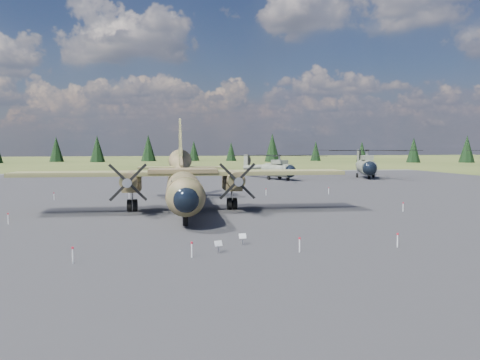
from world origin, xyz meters
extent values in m
plane|color=#5F652D|center=(0.00, 0.00, 0.00)|extent=(500.00, 500.00, 0.00)
cube|color=#56555A|center=(0.00, 10.00, 0.00)|extent=(120.00, 120.00, 0.04)
cylinder|color=#3C3D21|center=(-2.95, 3.87, 2.33)|extent=(4.01, 18.35, 2.83)
sphere|color=#3C3D21|center=(-3.54, -5.21, 2.33)|extent=(2.95, 2.95, 2.77)
sphere|color=black|center=(-3.58, -5.76, 2.28)|extent=(2.17, 2.17, 2.04)
cube|color=black|center=(-3.44, -3.59, 3.08)|extent=(2.12, 1.75, 0.56)
cone|color=#3C3D21|center=(-2.18, 15.78, 3.39)|extent=(3.22, 7.12, 4.26)
cube|color=#A3A5A9|center=(-2.89, 4.88, 1.16)|extent=(2.31, 6.18, 0.51)
cube|color=#3D4122|center=(-2.92, 4.38, 3.49)|extent=(29.49, 5.33, 0.35)
cube|color=#3C3D21|center=(-2.92, 4.38, 3.71)|extent=(6.29, 4.03, 0.35)
cylinder|color=#3C3D21|center=(-7.48, 4.37, 2.93)|extent=(1.85, 5.35, 1.52)
cube|color=#3C3D21|center=(-7.43, 5.18, 2.27)|extent=(1.74, 3.53, 0.81)
cone|color=gray|center=(-7.69, 1.09, 2.93)|extent=(0.83, 0.96, 0.77)
cylinder|color=black|center=(-7.43, 5.18, 0.56)|extent=(0.96, 1.17, 1.11)
cylinder|color=#3C3D21|center=(1.60, 3.78, 2.93)|extent=(1.85, 5.35, 1.52)
cube|color=#3C3D21|center=(1.66, 4.59, 2.27)|extent=(1.74, 3.53, 0.81)
cone|color=gray|center=(1.39, 0.50, 2.93)|extent=(0.83, 0.96, 0.77)
cylinder|color=black|center=(1.66, 4.59, 0.56)|extent=(0.96, 1.17, 1.11)
cube|color=#3C3D21|center=(-2.43, 11.95, 3.99)|extent=(0.78, 7.64, 1.70)
cube|color=#3D4122|center=(-2.14, 16.29, 3.44)|extent=(9.83, 2.85, 0.22)
cylinder|color=gray|center=(-3.46, -4.00, 1.29)|extent=(0.15, 0.15, 0.91)
cylinder|color=black|center=(-3.46, -4.00, 0.56)|extent=(0.41, 0.97, 0.95)
cylinder|color=slate|center=(16.91, 40.92, 1.70)|extent=(4.53, 7.01, 2.30)
sphere|color=black|center=(18.10, 37.82, 1.66)|extent=(2.74, 2.74, 2.12)
sphere|color=slate|center=(15.72, 44.01, 1.70)|extent=(2.74, 2.74, 2.12)
cube|color=slate|center=(17.04, 40.57, 3.18)|extent=(2.52, 3.31, 0.69)
cylinder|color=gray|center=(17.04, 40.57, 3.87)|extent=(0.43, 0.43, 0.92)
cylinder|color=slate|center=(14.48, 47.23, 2.03)|extent=(3.54, 7.62, 1.32)
cube|color=slate|center=(13.25, 50.46, 3.18)|extent=(0.65, 1.28, 2.21)
cylinder|color=black|center=(13.55, 50.57, 3.18)|extent=(0.91, 2.25, 2.39)
cylinder|color=black|center=(17.90, 38.34, 0.37)|extent=(0.47, 0.68, 0.63)
cylinder|color=black|center=(15.35, 41.50, 0.37)|extent=(0.52, 0.79, 0.74)
cylinder|color=gray|center=(15.35, 41.50, 0.85)|extent=(0.17, 0.17, 1.34)
cylinder|color=black|center=(17.68, 42.39, 0.37)|extent=(0.52, 0.79, 0.74)
cylinder|color=gray|center=(17.68, 42.39, 0.85)|extent=(0.17, 0.17, 1.34)
cylinder|color=slate|center=(34.17, 41.80, 2.05)|extent=(5.22, 8.45, 2.77)
sphere|color=black|center=(32.87, 38.02, 2.00)|extent=(3.24, 3.24, 2.55)
sphere|color=slate|center=(35.47, 45.57, 2.05)|extent=(3.24, 3.24, 2.55)
cube|color=slate|center=(34.03, 41.38, 3.83)|extent=(2.94, 3.97, 0.83)
cylinder|color=gray|center=(34.03, 41.38, 4.66)|extent=(0.51, 0.51, 1.11)
cylinder|color=slate|center=(36.82, 49.51, 2.44)|extent=(3.96, 9.25, 1.59)
cube|color=slate|center=(38.18, 53.44, 3.83)|extent=(0.74, 1.55, 2.66)
cylinder|color=black|center=(38.54, 53.31, 3.83)|extent=(1.00, 2.75, 2.88)
cylinder|color=black|center=(33.09, 38.65, 0.44)|extent=(0.54, 0.81, 0.75)
cylinder|color=black|center=(33.19, 43.54, 0.44)|extent=(0.60, 0.95, 0.89)
cylinder|color=gray|center=(33.19, 43.54, 1.03)|extent=(0.20, 0.20, 1.61)
cylinder|color=black|center=(36.02, 42.57, 0.44)|extent=(0.60, 0.95, 0.89)
cylinder|color=gray|center=(36.02, 42.57, 1.03)|extent=(0.20, 0.20, 1.61)
cube|color=gray|center=(-2.45, -12.66, 0.27)|extent=(0.10, 0.10, 0.55)
cube|color=silver|center=(-2.45, -12.71, 0.54)|extent=(0.47, 0.32, 0.31)
cube|color=gray|center=(-0.69, -10.85, 0.27)|extent=(0.08, 0.08, 0.54)
cube|color=silver|center=(-0.69, -10.90, 0.53)|extent=(0.45, 0.22, 0.31)
cylinder|color=silver|center=(-10.00, -13.50, 0.40)|extent=(0.07, 0.07, 0.80)
cylinder|color=red|center=(-10.00, -13.50, 0.80)|extent=(0.12, 0.12, 0.10)
cylinder|color=silver|center=(-4.00, -13.50, 0.40)|extent=(0.07, 0.07, 0.80)
cylinder|color=red|center=(-4.00, -13.50, 0.80)|extent=(0.12, 0.12, 0.10)
cylinder|color=silver|center=(2.00, -13.50, 0.40)|extent=(0.07, 0.07, 0.80)
cylinder|color=red|center=(2.00, -13.50, 0.80)|extent=(0.12, 0.12, 0.10)
cylinder|color=silver|center=(8.00, -13.50, 0.40)|extent=(0.07, 0.07, 0.80)
cylinder|color=red|center=(8.00, -13.50, 0.80)|extent=(0.12, 0.12, 0.10)
cylinder|color=silver|center=(-16.00, 16.00, 0.40)|extent=(0.07, 0.07, 0.80)
cylinder|color=red|center=(-16.00, 16.00, 0.80)|extent=(0.12, 0.12, 0.10)
cylinder|color=silver|center=(-8.00, 16.00, 0.40)|extent=(0.07, 0.07, 0.80)
cylinder|color=red|center=(-8.00, 16.00, 0.80)|extent=(0.12, 0.12, 0.10)
cylinder|color=silver|center=(0.00, 16.00, 0.40)|extent=(0.07, 0.07, 0.80)
cylinder|color=red|center=(0.00, 16.00, 0.80)|extent=(0.12, 0.12, 0.10)
cylinder|color=silver|center=(8.00, 16.00, 0.40)|extent=(0.07, 0.07, 0.80)
cylinder|color=red|center=(8.00, 16.00, 0.80)|extent=(0.12, 0.12, 0.10)
cylinder|color=silver|center=(16.00, 16.00, 0.40)|extent=(0.07, 0.07, 0.80)
cylinder|color=red|center=(16.00, 16.00, 0.80)|extent=(0.12, 0.12, 0.10)
cylinder|color=silver|center=(-16.50, 0.00, 0.40)|extent=(0.07, 0.07, 0.80)
cylinder|color=red|center=(-16.50, 0.00, 0.80)|extent=(0.12, 0.12, 0.10)
cylinder|color=silver|center=(16.50, 0.00, 0.40)|extent=(0.07, 0.07, 0.80)
cylinder|color=red|center=(16.50, 0.00, 0.80)|extent=(0.12, 0.12, 0.10)
cone|color=black|center=(109.48, 111.86, 4.95)|extent=(5.54, 5.54, 9.90)
cone|color=black|center=(90.83, 116.43, 4.58)|extent=(5.12, 5.12, 9.15)
cone|color=black|center=(78.14, 132.01, 3.94)|extent=(4.41, 4.41, 7.88)
cone|color=black|center=(63.25, 143.17, 4.05)|extent=(4.54, 4.54, 8.10)
cone|color=black|center=(42.95, 136.66, 5.46)|extent=(6.12, 6.12, 10.93)
cone|color=black|center=(29.05, 148.89, 3.82)|extent=(4.28, 4.28, 7.64)
cone|color=black|center=(14.21, 151.84, 4.06)|extent=(4.54, 4.54, 8.11)
cone|color=black|center=(-3.89, 152.40, 5.28)|extent=(5.91, 5.91, 10.55)
cone|color=black|center=(-22.89, 145.62, 5.00)|extent=(5.60, 5.60, 10.00)
cone|color=black|center=(-38.46, 151.51, 4.82)|extent=(5.39, 5.39, 9.63)
camera|label=1|loc=(-6.52, -37.92, 5.90)|focal=35.00mm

